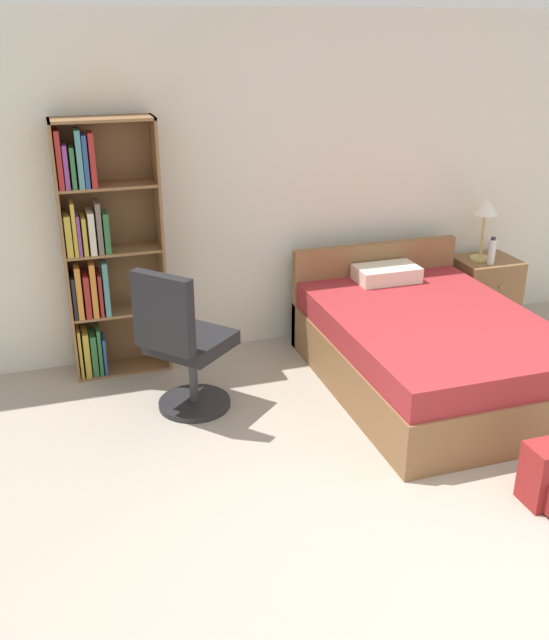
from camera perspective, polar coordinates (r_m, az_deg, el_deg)
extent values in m
plane|color=#A39989|center=(3.81, 20.14, -20.04)|extent=(14.00, 14.00, 0.00)
cube|color=silver|center=(5.80, 2.42, 10.80)|extent=(9.00, 0.06, 2.60)
cube|color=brown|center=(5.34, -16.46, 4.93)|extent=(0.02, 0.29, 1.90)
cube|color=brown|center=(5.39, -9.09, 5.76)|extent=(0.02, 0.29, 1.90)
cube|color=brown|center=(5.48, -12.91, 5.76)|extent=(0.71, 0.01, 1.90)
cube|color=brown|center=(5.70, -11.94, -3.70)|extent=(0.67, 0.27, 0.02)
cube|color=gold|center=(5.57, -15.29, -2.40)|extent=(0.02, 0.21, 0.38)
cube|color=gold|center=(5.58, -14.82, -2.47)|extent=(0.04, 0.20, 0.35)
cube|color=#2D6638|center=(5.58, -14.27, -2.52)|extent=(0.04, 0.20, 0.33)
cube|color=#2D6638|center=(5.58, -13.86, -2.24)|extent=(0.03, 0.22, 0.37)
cube|color=navy|center=(5.59, -13.47, -2.62)|extent=(0.02, 0.19, 0.29)
cube|color=brown|center=(5.50, -12.34, 0.74)|extent=(0.67, 0.27, 0.02)
cube|color=black|center=(5.41, -15.76, 1.89)|extent=(0.02, 0.21, 0.32)
cube|color=orange|center=(5.37, -15.39, 2.22)|extent=(0.04, 0.16, 0.39)
cube|color=maroon|center=(5.41, -14.81, 2.03)|extent=(0.04, 0.22, 0.32)
cube|color=orange|center=(5.37, -14.30, 2.43)|extent=(0.04, 0.16, 0.41)
cube|color=maroon|center=(5.42, -13.81, 2.16)|extent=(0.02, 0.23, 0.32)
cube|color=teal|center=(5.38, -13.36, 2.54)|extent=(0.04, 0.17, 0.41)
cube|color=brown|center=(5.35, -12.77, 5.46)|extent=(0.67, 0.27, 0.02)
cube|color=gold|center=(5.27, -16.20, 6.64)|extent=(0.04, 0.23, 0.29)
cube|color=gold|center=(5.24, -15.76, 7.08)|extent=(0.03, 0.19, 0.38)
cube|color=#7A387F|center=(5.25, -15.40, 6.64)|extent=(0.02, 0.18, 0.29)
cube|color=gold|center=(5.27, -15.00, 6.64)|extent=(0.03, 0.21, 0.27)
cube|color=beige|center=(5.27, -14.46, 6.89)|extent=(0.04, 0.22, 0.30)
cube|color=#665B51|center=(5.26, -13.91, 7.27)|extent=(0.04, 0.21, 0.37)
cube|color=#2D6638|center=(5.26, -13.33, 6.89)|extent=(0.04, 0.18, 0.29)
cube|color=brown|center=(5.23, -13.22, 10.43)|extent=(0.67, 0.27, 0.02)
cube|color=maroon|center=(5.15, -16.89, 12.21)|extent=(0.03, 0.21, 0.39)
cube|color=#7A387F|center=(5.15, -16.38, 11.72)|extent=(0.03, 0.19, 0.30)
cube|color=#2D6638|center=(5.15, -15.87, 11.69)|extent=(0.03, 0.19, 0.28)
cube|color=teal|center=(5.15, -15.40, 12.38)|extent=(0.04, 0.21, 0.39)
cube|color=navy|center=(5.16, -14.94, 12.25)|extent=(0.03, 0.22, 0.36)
cube|color=maroon|center=(5.14, -14.41, 12.34)|extent=(0.04, 0.17, 0.37)
cube|color=brown|center=(5.15, -13.69, 15.37)|extent=(0.71, 0.29, 0.02)
cube|color=brown|center=(5.34, 12.28, -3.49)|extent=(1.43, 2.03, 0.37)
cube|color=maroon|center=(5.22, 12.54, -0.64)|extent=(1.40, 1.99, 0.20)
cube|color=brown|center=(6.04, 7.95, 2.32)|extent=(1.43, 0.08, 0.83)
cube|color=silver|center=(5.78, 8.95, 3.70)|extent=(0.50, 0.30, 0.12)
cylinder|color=#232326|center=(5.08, -6.40, -6.62)|extent=(0.50, 0.50, 0.04)
cylinder|color=#333338|center=(4.98, -6.51, -4.39)|extent=(0.06, 0.06, 0.40)
cube|color=black|center=(4.87, -6.65, -1.75)|extent=(0.68, 0.68, 0.10)
cube|color=black|center=(4.55, -8.90, 0.52)|extent=(0.35, 0.38, 0.52)
cube|color=brown|center=(6.52, 16.40, 2.14)|extent=(0.51, 0.43, 0.61)
sphere|color=tan|center=(6.31, 17.65, 2.46)|extent=(0.02, 0.02, 0.02)
cylinder|color=tan|center=(6.40, 16.12, 4.77)|extent=(0.18, 0.18, 0.02)
cylinder|color=tan|center=(6.35, 16.31, 6.47)|extent=(0.02, 0.02, 0.38)
cone|color=white|center=(6.28, 16.57, 8.73)|extent=(0.21, 0.21, 0.14)
cylinder|color=silver|center=(6.28, 16.99, 5.24)|extent=(0.06, 0.06, 0.21)
cylinder|color=#2D2D33|center=(6.25, 17.11, 6.25)|extent=(0.04, 0.04, 0.02)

